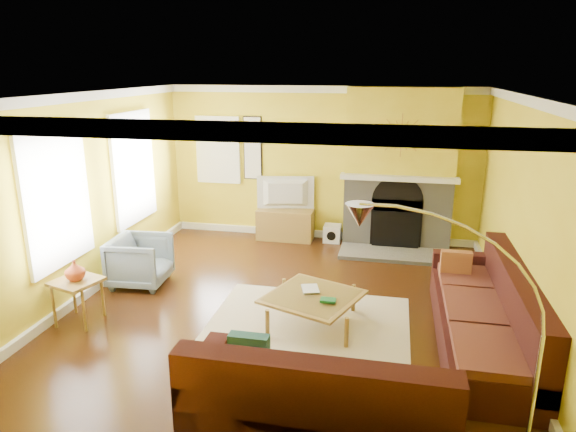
% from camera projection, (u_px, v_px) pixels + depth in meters
% --- Properties ---
extents(floor, '(5.50, 6.00, 0.02)m').
position_uv_depth(floor, '(286.00, 309.00, 6.63)').
color(floor, '#4D2810').
rests_on(floor, ground).
extents(ceiling, '(5.50, 6.00, 0.02)m').
position_uv_depth(ceiling, '(286.00, 94.00, 5.87)').
color(ceiling, white).
rests_on(ceiling, ground).
extents(wall_back, '(5.50, 0.02, 2.70)m').
position_uv_depth(wall_back, '(322.00, 164.00, 9.08)').
color(wall_back, yellow).
rests_on(wall_back, ground).
extents(wall_front, '(5.50, 0.02, 2.70)m').
position_uv_depth(wall_front, '(193.00, 325.00, 3.42)').
color(wall_front, yellow).
rests_on(wall_front, ground).
extents(wall_left, '(0.02, 6.00, 2.70)m').
position_uv_depth(wall_left, '(83.00, 197.00, 6.79)').
color(wall_left, yellow).
rests_on(wall_left, ground).
extents(wall_right, '(0.02, 6.00, 2.70)m').
position_uv_depth(wall_right, '(528.00, 222.00, 5.71)').
color(wall_right, yellow).
rests_on(wall_right, ground).
extents(baseboard, '(5.50, 6.00, 0.12)m').
position_uv_depth(baseboard, '(286.00, 305.00, 6.61)').
color(baseboard, white).
rests_on(baseboard, floor).
extents(crown_molding, '(5.50, 6.00, 0.12)m').
position_uv_depth(crown_molding, '(286.00, 100.00, 5.89)').
color(crown_molding, white).
rests_on(crown_molding, ceiling).
extents(window_left_near, '(0.06, 1.22, 1.72)m').
position_uv_depth(window_left_near, '(133.00, 168.00, 7.97)').
color(window_left_near, white).
rests_on(window_left_near, wall_left).
extents(window_left_far, '(0.06, 1.22, 1.72)m').
position_uv_depth(window_left_far, '(55.00, 197.00, 6.18)').
color(window_left_far, white).
rests_on(window_left_far, wall_left).
extents(window_back, '(0.82, 0.06, 1.22)m').
position_uv_depth(window_back, '(218.00, 150.00, 9.35)').
color(window_back, white).
rests_on(window_back, wall_back).
extents(wall_art, '(0.34, 0.04, 1.14)m').
position_uv_depth(wall_art, '(253.00, 148.00, 9.22)').
color(wall_art, white).
rests_on(wall_art, wall_back).
extents(fireplace, '(1.80, 0.40, 2.70)m').
position_uv_depth(fireplace, '(399.00, 169.00, 8.62)').
color(fireplace, gray).
rests_on(fireplace, floor).
extents(mantel, '(1.92, 0.22, 0.08)m').
position_uv_depth(mantel, '(399.00, 178.00, 8.42)').
color(mantel, white).
rests_on(mantel, fireplace).
extents(hearth, '(1.80, 0.70, 0.06)m').
position_uv_depth(hearth, '(394.00, 254.00, 8.47)').
color(hearth, gray).
rests_on(hearth, floor).
extents(sunburst, '(0.70, 0.04, 0.70)m').
position_uv_depth(sunburst, '(402.00, 135.00, 8.23)').
color(sunburst, olive).
rests_on(sunburst, fireplace).
extents(rug, '(2.40, 1.80, 0.02)m').
position_uv_depth(rug, '(309.00, 322.00, 6.28)').
color(rug, beige).
rests_on(rug, floor).
extents(sectional_sofa, '(3.10, 3.70, 0.90)m').
position_uv_depth(sectional_sofa, '(380.00, 316.00, 5.47)').
color(sectional_sofa, '#381412').
rests_on(sectional_sofa, floor).
extents(coffee_table, '(1.29, 1.29, 0.40)m').
position_uv_depth(coffee_table, '(313.00, 310.00, 6.17)').
color(coffee_table, white).
rests_on(coffee_table, floor).
extents(media_console, '(1.00, 0.45, 0.55)m').
position_uv_depth(media_console, '(285.00, 224.00, 9.26)').
color(media_console, olive).
rests_on(media_console, floor).
extents(tv, '(1.03, 0.32, 0.59)m').
position_uv_depth(tv, '(285.00, 194.00, 9.10)').
color(tv, black).
rests_on(tv, media_console).
extents(subwoofer, '(0.30, 0.30, 0.30)m').
position_uv_depth(subwoofer, '(332.00, 233.00, 9.15)').
color(subwoofer, white).
rests_on(subwoofer, floor).
extents(armchair, '(0.83, 0.81, 0.71)m').
position_uv_depth(armchair, '(140.00, 261.00, 7.29)').
color(armchair, gray).
rests_on(armchair, floor).
extents(side_table, '(0.62, 0.62, 0.55)m').
position_uv_depth(side_table, '(79.00, 301.00, 6.23)').
color(side_table, olive).
rests_on(side_table, floor).
extents(vase, '(0.25, 0.25, 0.25)m').
position_uv_depth(vase, '(75.00, 270.00, 6.11)').
color(vase, '#C54A25').
rests_on(vase, side_table).
extents(book, '(0.27, 0.32, 0.03)m').
position_uv_depth(book, '(302.00, 289.00, 6.23)').
color(book, white).
rests_on(book, coffee_table).
extents(arc_lamp, '(1.35, 0.36, 2.12)m').
position_uv_depth(arc_lamp, '(451.00, 356.00, 3.60)').
color(arc_lamp, silver).
rests_on(arc_lamp, floor).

